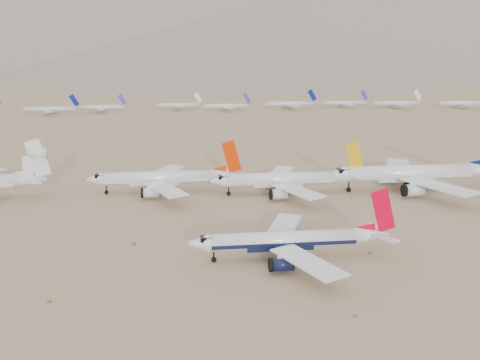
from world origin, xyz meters
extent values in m
plane|color=#80664A|center=(0.00, 0.00, 0.00)|extent=(7000.00, 7000.00, 0.00)
cylinder|color=white|center=(3.69, 0.80, 4.54)|extent=(33.36, 3.94, 3.94)
cube|color=#0E1433|center=(3.69, 0.80, 4.04)|extent=(32.70, 4.00, 0.89)
sphere|color=white|center=(-13.00, 0.80, 4.54)|extent=(3.94, 3.94, 3.94)
cube|color=black|center=(-13.59, 0.80, 5.62)|extent=(2.76, 2.56, 0.99)
cone|color=white|center=(24.31, 0.80, 4.83)|extent=(8.34, 3.94, 3.94)
cube|color=white|center=(6.26, -10.91, 3.85)|extent=(12.89, 20.31, 0.62)
cube|color=white|center=(25.93, -3.04, 5.32)|extent=(5.30, 6.92, 0.24)
cylinder|color=#0E1433|center=(1.83, -7.40, 2.07)|extent=(4.63, 2.84, 2.84)
cube|color=white|center=(6.26, 12.50, 3.85)|extent=(12.89, 20.31, 0.62)
cube|color=white|center=(25.93, 4.63, 5.32)|extent=(5.30, 6.92, 0.24)
cylinder|color=#0E1433|center=(1.83, 9.00, 2.07)|extent=(4.63, 2.84, 2.84)
cube|color=red|center=(26.62, 0.80, 10.58)|extent=(6.32, 0.32, 10.42)
cylinder|color=black|center=(-12.01, 0.80, 0.59)|extent=(1.18, 0.49, 1.18)
cylinder|color=black|center=(5.08, -1.96, 0.83)|extent=(1.66, 0.99, 1.66)
cylinder|color=black|center=(5.08, 3.56, 0.83)|extent=(1.66, 0.99, 1.66)
cylinder|color=white|center=(58.09, 56.89, 6.05)|extent=(43.43, 5.26, 5.26)
cube|color=silver|center=(58.09, 56.89, 5.40)|extent=(42.56, 5.34, 1.18)
sphere|color=white|center=(36.38, 56.89, 6.05)|extent=(5.26, 5.26, 5.26)
cube|color=black|center=(35.59, 56.89, 7.50)|extent=(3.68, 3.42, 1.32)
cube|color=white|center=(61.45, 41.59, 5.13)|extent=(16.77, 26.43, 0.82)
cylinder|color=silver|center=(55.68, 46.15, 2.76)|extent=(6.03, 3.79, 3.79)
cube|color=white|center=(61.45, 72.19, 5.13)|extent=(16.77, 26.43, 0.82)
cube|color=white|center=(87.05, 61.90, 7.11)|extent=(6.89, 9.01, 0.32)
cylinder|color=silver|center=(55.68, 67.63, 2.76)|extent=(6.03, 3.79, 3.79)
cylinder|color=black|center=(37.70, 56.89, 0.79)|extent=(1.58, 0.66, 1.58)
cylinder|color=black|center=(59.90, 53.20, 1.11)|extent=(2.21, 1.32, 2.21)
cylinder|color=black|center=(59.90, 60.57, 1.11)|extent=(2.21, 1.32, 2.21)
cylinder|color=white|center=(14.41, 57.34, 5.08)|extent=(36.35, 4.42, 4.42)
cube|color=silver|center=(14.41, 57.34, 4.53)|extent=(35.62, 4.48, 0.99)
sphere|color=white|center=(-3.76, 57.34, 5.08)|extent=(4.42, 4.42, 4.42)
cube|color=black|center=(-4.42, 57.34, 6.29)|extent=(3.09, 2.87, 1.10)
cone|color=white|center=(36.88, 57.34, 5.41)|extent=(9.09, 4.42, 4.42)
cube|color=white|center=(17.22, 44.53, 4.31)|extent=(14.04, 22.12, 0.68)
cube|color=white|center=(38.64, 53.15, 5.96)|extent=(5.77, 7.54, 0.27)
cylinder|color=silver|center=(12.39, 48.35, 2.31)|extent=(5.05, 3.18, 3.18)
cube|color=white|center=(17.22, 70.15, 4.31)|extent=(14.04, 22.12, 0.68)
cube|color=white|center=(38.64, 61.54, 5.96)|extent=(5.77, 7.54, 0.27)
cylinder|color=silver|center=(12.39, 66.34, 2.31)|extent=(5.05, 3.18, 3.18)
cube|color=gold|center=(39.40, 57.34, 11.71)|extent=(6.89, 0.35, 11.35)
cylinder|color=black|center=(-2.66, 57.34, 0.66)|extent=(1.33, 0.55, 1.33)
cylinder|color=black|center=(15.93, 54.25, 0.93)|extent=(1.86, 1.10, 1.86)
cylinder|color=black|center=(15.93, 60.44, 0.93)|extent=(1.86, 1.10, 1.86)
cylinder|color=white|center=(-25.65, 64.39, 5.06)|extent=(36.00, 4.40, 4.40)
cube|color=silver|center=(-25.65, 64.39, 4.51)|extent=(35.28, 4.47, 0.99)
sphere|color=white|center=(-43.65, 64.39, 5.06)|extent=(4.40, 4.40, 4.40)
cube|color=black|center=(-44.31, 64.39, 6.27)|extent=(3.08, 2.86, 1.10)
cone|color=white|center=(-3.40, 64.39, 5.39)|extent=(9.00, 4.40, 4.40)
cube|color=white|center=(-22.87, 51.69, 4.29)|extent=(13.90, 21.91, 0.68)
cube|color=white|center=(-1.65, 60.23, 5.94)|extent=(5.71, 7.47, 0.26)
cylinder|color=silver|center=(-27.65, 55.47, 2.31)|extent=(5.00, 3.17, 3.17)
cube|color=white|center=(-22.87, 77.09, 4.29)|extent=(13.90, 21.91, 0.68)
cube|color=white|center=(-1.65, 68.55, 5.94)|extent=(5.71, 7.47, 0.26)
cylinder|color=silver|center=(-27.65, 73.31, 2.31)|extent=(5.00, 3.17, 3.17)
cube|color=red|center=(-0.90, 64.39, 11.63)|extent=(6.82, 0.35, 11.24)
cylinder|color=black|center=(-42.55, 64.39, 0.66)|extent=(1.32, 0.55, 1.32)
cylinder|color=black|center=(-24.15, 61.31, 0.92)|extent=(1.85, 1.10, 1.85)
cylinder|color=black|center=(-24.15, 67.47, 0.92)|extent=(1.85, 1.10, 1.85)
cone|color=white|center=(-65.77, 62.78, 5.96)|extent=(10.15, 4.86, 4.86)
cube|color=white|center=(-63.80, 58.10, 6.56)|extent=(6.45, 8.43, 0.29)
cube|color=white|center=(-63.80, 67.46, 6.56)|extent=(6.45, 8.43, 0.29)
cube|color=white|center=(-62.95, 62.78, 12.97)|extent=(7.70, 0.39, 12.68)
cylinder|color=white|center=(-62.67, 62.78, 14.54)|extent=(5.08, 3.15, 3.15)
cylinder|color=silver|center=(-111.93, 310.69, 4.30)|extent=(38.45, 3.80, 3.80)
cube|color=navy|center=(-93.83, 310.69, 10.72)|extent=(7.66, 0.38, 9.64)
cube|color=silver|center=(-111.93, 300.74, 3.73)|extent=(10.13, 17.70, 0.38)
cube|color=silver|center=(-111.93, 320.64, 3.73)|extent=(10.13, 17.70, 0.38)
cylinder|color=silver|center=(-75.63, 321.31, 4.16)|extent=(35.57, 3.52, 3.52)
cube|color=#472A8C|center=(-58.89, 321.31, 10.10)|extent=(7.08, 0.35, 8.92)
cube|color=silver|center=(-75.63, 312.10, 3.63)|extent=(9.37, 16.38, 0.35)
cube|color=silver|center=(-75.63, 330.51, 3.63)|extent=(9.37, 16.38, 0.35)
cylinder|color=silver|center=(-15.11, 332.70, 4.12)|extent=(34.74, 3.43, 3.43)
cube|color=white|center=(1.23, 332.70, 9.92)|extent=(6.92, 0.34, 8.71)
cube|color=silver|center=(-15.11, 323.71, 3.60)|extent=(9.15, 15.99, 0.34)
cube|color=silver|center=(-15.11, 341.69, 3.60)|extent=(9.15, 15.99, 0.34)
cylinder|color=silver|center=(23.11, 319.19, 4.18)|extent=(36.01, 3.56, 3.56)
cube|color=#472A8C|center=(40.06, 319.19, 10.20)|extent=(7.17, 0.36, 9.03)
cube|color=silver|center=(23.11, 309.87, 3.65)|extent=(9.49, 16.58, 0.36)
cube|color=silver|center=(23.11, 328.51, 3.65)|extent=(9.49, 16.58, 0.36)
cylinder|color=silver|center=(77.32, 329.19, 4.43)|extent=(41.02, 4.05, 4.05)
cube|color=navy|center=(96.62, 329.19, 11.28)|extent=(8.17, 0.41, 10.29)
cube|color=silver|center=(77.32, 318.57, 3.82)|extent=(10.81, 18.88, 0.41)
cube|color=silver|center=(77.32, 339.81, 3.82)|extent=(10.81, 18.88, 0.41)
cylinder|color=silver|center=(126.00, 333.56, 4.25)|extent=(37.47, 3.70, 3.70)
cube|color=#472A8C|center=(143.63, 333.56, 10.51)|extent=(7.46, 0.37, 9.40)
cube|color=silver|center=(126.00, 323.86, 3.70)|extent=(9.87, 17.25, 0.37)
cube|color=silver|center=(126.00, 343.26, 3.70)|extent=(9.87, 17.25, 0.37)
cylinder|color=silver|center=(168.23, 323.73, 4.37)|extent=(39.80, 3.93, 3.93)
cube|color=white|center=(186.96, 323.73, 11.02)|extent=(7.93, 0.39, 9.98)
cube|color=silver|center=(168.23, 313.42, 3.78)|extent=(10.49, 18.32, 0.39)
cube|color=silver|center=(168.23, 334.03, 3.78)|extent=(10.49, 18.32, 0.39)
cylinder|color=silver|center=(223.84, 315.76, 4.44)|extent=(41.32, 4.08, 4.08)
cube|color=silver|center=(223.84, 305.06, 3.83)|extent=(10.89, 19.02, 0.41)
cube|color=silver|center=(223.84, 326.46, 3.83)|extent=(10.89, 19.02, 0.41)
cone|color=slate|center=(200.00, 1480.00, 120.00)|extent=(1824.00, 1824.00, 240.00)
cone|color=slate|center=(700.00, 1660.00, 190.00)|extent=(2356.00, 2356.00, 380.00)
cone|color=slate|center=(150.00, 1100.00, 70.00)|extent=(1260.00, 1260.00, 140.00)
ellipsoid|color=brown|center=(-44.10, -14.90, 0.25)|extent=(0.84, 0.84, 0.46)
ellipsoid|color=brown|center=(-30.40, 14.40, 0.29)|extent=(0.98, 0.98, 0.54)
ellipsoid|color=brown|center=(10.70, -27.70, 0.21)|extent=(0.70, 0.70, 0.39)
ellipsoid|color=brown|center=(24.40, 1.60, 0.25)|extent=(0.84, 0.84, 0.46)
ellipsoid|color=brown|center=(38.10, 30.90, 0.29)|extent=(0.98, 0.98, 0.54)
camera|label=1|loc=(-20.33, -110.49, 45.23)|focal=40.00mm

